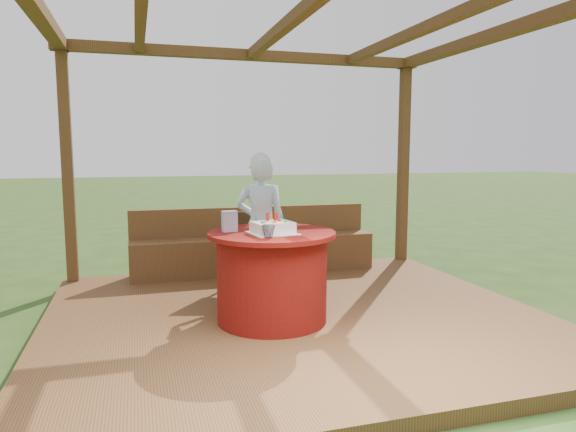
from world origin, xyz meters
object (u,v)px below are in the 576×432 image
object	(u,v)px
elderly_woman	(261,223)
birthday_cake	(273,227)
bench	(255,251)
chair	(241,248)
gift_bag	(230,221)
table	(272,276)
drinking_glass	(268,231)

from	to	relation	value
elderly_woman	birthday_cake	world-z (taller)	elderly_woman
bench	chair	xyz separation A→B (m)	(-0.32, -0.78, 0.19)
chair	gift_bag	size ratio (longest dim) A/B	4.66
bench	gift_bag	xyz separation A→B (m)	(-0.62, -1.75, 0.63)
table	drinking_glass	world-z (taller)	drinking_glass
bench	table	xyz separation A→B (m)	(-0.27, -1.87, 0.14)
drinking_glass	chair	bearing A→B (deg)	88.00
elderly_woman	gift_bag	size ratio (longest dim) A/B	8.23
elderly_woman	bench	bearing A→B (deg)	81.50
bench	drinking_glass	xyz separation A→B (m)	(-0.37, -2.16, 0.59)
bench	birthday_cake	xyz separation A→B (m)	(-0.28, -1.96, 0.59)
table	birthday_cake	bearing A→B (deg)	-99.94
bench	table	distance (m)	1.90
chair	birthday_cake	world-z (taller)	birthday_cake
chair	drinking_glass	size ratio (longest dim) A/B	7.58
birthday_cake	elderly_woman	bearing A→B (deg)	82.05
table	chair	world-z (taller)	chair
table	gift_bag	distance (m)	0.61
elderly_woman	drinking_glass	xyz separation A→B (m)	(-0.23, -1.23, 0.11)
birthday_cake	gift_bag	xyz separation A→B (m)	(-0.33, 0.21, 0.04)
table	chair	xyz separation A→B (m)	(-0.06, 1.09, 0.05)
table	drinking_glass	distance (m)	0.54
elderly_woman	drinking_glass	distance (m)	1.26
elderly_woman	table	bearing A→B (deg)	-97.76
birthday_cake	gift_bag	bearing A→B (deg)	147.52
table	gift_bag	size ratio (longest dim) A/B	6.18
drinking_glass	elderly_woman	bearing A→B (deg)	79.29
table	birthday_cake	distance (m)	0.45
chair	drinking_glass	world-z (taller)	drinking_glass
chair	drinking_glass	distance (m)	1.44
table	birthday_cake	xyz separation A→B (m)	(-0.02, -0.09, 0.45)
elderly_woman	drinking_glass	world-z (taller)	elderly_woman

